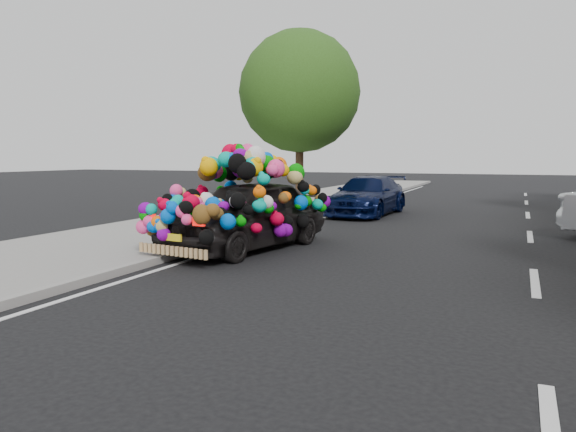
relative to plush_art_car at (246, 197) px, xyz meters
name	(u,v)px	position (x,y,z in m)	size (l,w,h in m)	color
ground	(304,264)	(1.62, -1.05, -1.03)	(100.00, 100.00, 0.00)	black
sidewalk	(103,245)	(-2.68, -1.05, -0.97)	(4.00, 60.00, 0.12)	gray
kerb	(186,251)	(-0.73, -1.05, -0.97)	(0.15, 60.00, 0.13)	gray
lane_markings	(535,282)	(5.22, -1.05, -1.02)	(6.00, 50.00, 0.01)	silver
tree_near_sidewalk	(300,92)	(-2.18, 8.45, 2.99)	(4.20, 4.20, 6.13)	#332114
plush_art_car	(246,197)	(0.00, 0.00, 0.00)	(2.68, 4.51, 2.02)	black
navy_sedan	(367,196)	(0.58, 7.20, -0.43)	(1.67, 4.12, 1.19)	black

